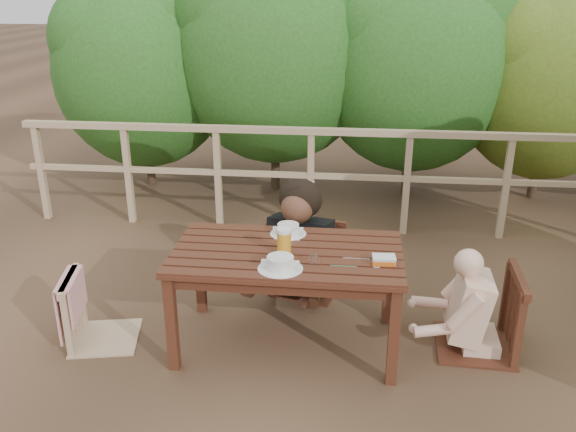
# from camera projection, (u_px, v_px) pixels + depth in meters

# --- Properties ---
(ground) EXTENTS (60.00, 60.00, 0.00)m
(ground) POSITION_uv_depth(u_px,v_px,m) (287.00, 343.00, 4.03)
(ground) COLOR brown
(ground) RESTS_ON ground
(table) EXTENTS (1.45, 0.82, 0.67)m
(table) POSITION_uv_depth(u_px,v_px,m) (287.00, 299.00, 3.91)
(table) COLOR #3D1D12
(table) RESTS_ON ground
(chair_left) EXTENTS (0.53, 0.53, 0.90)m
(chair_left) POSITION_uv_depth(u_px,v_px,m) (99.00, 280.00, 3.92)
(chair_left) COLOR tan
(chair_left) RESTS_ON ground
(chair_far) EXTENTS (0.59, 0.59, 0.98)m
(chair_far) POSITION_uv_depth(u_px,v_px,m) (308.00, 231.00, 4.57)
(chair_far) COLOR #3D1D12
(chair_far) RESTS_ON ground
(chair_right) EXTENTS (0.54, 0.54, 1.04)m
(chair_right) POSITION_uv_depth(u_px,v_px,m) (483.00, 277.00, 3.81)
(chair_right) COLOR #3D1D12
(chair_right) RESTS_ON ground
(woman) EXTENTS (0.75, 0.84, 1.45)m
(woman) POSITION_uv_depth(u_px,v_px,m) (309.00, 202.00, 4.50)
(woman) COLOR black
(woman) RESTS_ON ground
(diner_right) EXTENTS (0.59, 0.49, 1.15)m
(diner_right) POSITION_uv_depth(u_px,v_px,m) (489.00, 269.00, 3.78)
(diner_right) COLOR beige
(diner_right) RESTS_ON ground
(railing) EXTENTS (5.60, 0.10, 1.01)m
(railing) POSITION_uv_depth(u_px,v_px,m) (311.00, 180.00, 5.70)
(railing) COLOR tan
(railing) RESTS_ON ground
(hedge_row) EXTENTS (6.60, 1.60, 3.80)m
(hedge_row) POSITION_uv_depth(u_px,v_px,m) (359.00, 19.00, 6.26)
(hedge_row) COLOR #25531B
(hedge_row) RESTS_ON ground
(soup_near) EXTENTS (0.27, 0.27, 0.09)m
(soup_near) POSITION_uv_depth(u_px,v_px,m) (280.00, 264.00, 3.54)
(soup_near) COLOR silver
(soup_near) RESTS_ON table
(soup_far) EXTENTS (0.25, 0.25, 0.08)m
(soup_far) POSITION_uv_depth(u_px,v_px,m) (288.00, 230.00, 4.03)
(soup_far) COLOR white
(soup_far) RESTS_ON table
(bread_roll) EXTENTS (0.13, 0.10, 0.08)m
(bread_roll) POSITION_uv_depth(u_px,v_px,m) (281.00, 265.00, 3.54)
(bread_roll) COLOR #9D5F32
(bread_roll) RESTS_ON table
(beer_glass) EXTENTS (0.09, 0.09, 0.18)m
(beer_glass) POSITION_uv_depth(u_px,v_px,m) (284.00, 242.00, 3.72)
(beer_glass) COLOR #CA6A0F
(beer_glass) RESTS_ON table
(tumbler) EXTENTS (0.06, 0.06, 0.07)m
(tumbler) POSITION_uv_depth(u_px,v_px,m) (314.00, 261.00, 3.59)
(tumbler) COLOR white
(tumbler) RESTS_ON table
(butter_tub) EXTENTS (0.15, 0.11, 0.06)m
(butter_tub) POSITION_uv_depth(u_px,v_px,m) (384.00, 261.00, 3.61)
(butter_tub) COLOR silver
(butter_tub) RESTS_ON table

